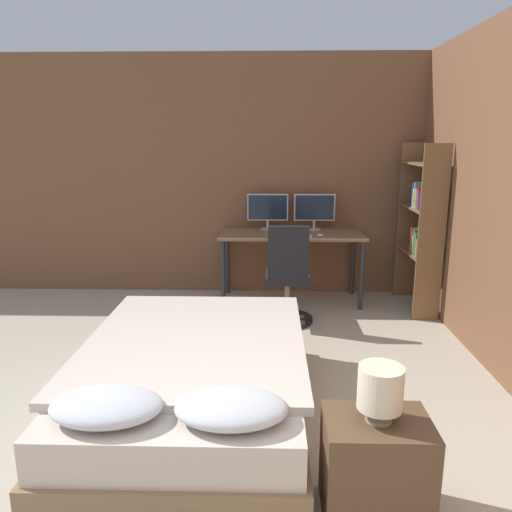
{
  "coord_description": "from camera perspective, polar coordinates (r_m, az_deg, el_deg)",
  "views": [
    {
      "loc": [
        0.23,
        -1.57,
        1.77
      ],
      "look_at": [
        0.11,
        2.78,
        0.75
      ],
      "focal_mm": 35.0,
      "sensor_mm": 36.0,
      "label": 1
    }
  ],
  "objects": [
    {
      "name": "nightstand",
      "position": [
        2.64,
        13.5,
        -22.43
      ],
      "size": [
        0.5,
        0.37,
        0.5
      ],
      "color": "brown",
      "rests_on": "ground_plane"
    },
    {
      "name": "bed",
      "position": [
        3.33,
        -7.11,
        -14.04
      ],
      "size": [
        1.41,
        2.07,
        0.58
      ],
      "color": "#846647",
      "rests_on": "ground_plane"
    },
    {
      "name": "office_chair",
      "position": [
        4.86,
        3.6,
        -3.31
      ],
      "size": [
        0.52,
        0.52,
        0.99
      ],
      "color": "black",
      "rests_on": "ground_plane"
    },
    {
      "name": "desk",
      "position": [
        5.48,
        4.07,
        1.7
      ],
      "size": [
        1.56,
        0.65,
        0.77
      ],
      "color": "#846042",
      "rests_on": "ground_plane"
    },
    {
      "name": "computer_mouse",
      "position": [
        5.26,
        7.36,
        2.35
      ],
      "size": [
        0.07,
        0.05,
        0.04
      ],
      "color": "#B7B7BC",
      "rests_on": "desk"
    },
    {
      "name": "wall_back",
      "position": [
        5.78,
        -0.69,
        9.02
      ],
      "size": [
        12.0,
        0.06,
        2.7
      ],
      "color": "brown",
      "rests_on": "ground_plane"
    },
    {
      "name": "bookshelf",
      "position": [
        5.39,
        18.51,
        3.86
      ],
      "size": [
        0.26,
        0.83,
        1.74
      ],
      "color": "brown",
      "rests_on": "ground_plane"
    },
    {
      "name": "monitor_left",
      "position": [
        5.64,
        1.34,
        5.38
      ],
      "size": [
        0.46,
        0.16,
        0.4
      ],
      "color": "#B7B7BC",
      "rests_on": "desk"
    },
    {
      "name": "monitor_right",
      "position": [
        5.66,
        6.7,
        5.33
      ],
      "size": [
        0.46,
        0.16,
        0.4
      ],
      "color": "#B7B7BC",
      "rests_on": "desk"
    },
    {
      "name": "bedside_lamp",
      "position": [
        2.42,
        14.03,
        -14.47
      ],
      "size": [
        0.21,
        0.21,
        0.27
      ],
      "color": "gray",
      "rests_on": "nightstand"
    },
    {
      "name": "keyboard",
      "position": [
        5.24,
        4.18,
        2.28
      ],
      "size": [
        0.4,
        0.13,
        0.02
      ],
      "color": "#B7B7BC",
      "rests_on": "desk"
    }
  ]
}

